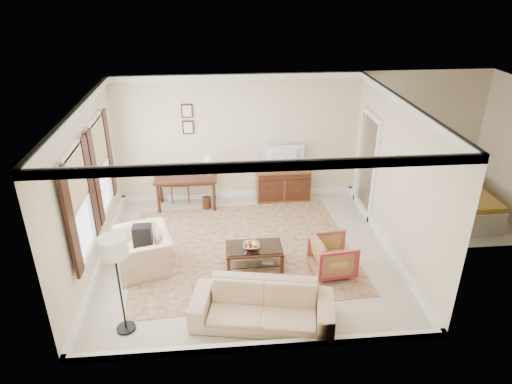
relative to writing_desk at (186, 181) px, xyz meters
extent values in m
cube|color=beige|center=(1.21, -2.06, -0.64)|extent=(5.50, 5.00, 0.01)
cube|color=white|center=(1.21, -2.06, 2.26)|extent=(5.50, 5.00, 0.01)
cube|color=beige|center=(1.21, 0.44, 0.81)|extent=(5.50, 0.01, 2.90)
cube|color=beige|center=(1.21, -4.56, 0.81)|extent=(5.50, 0.01, 2.90)
cube|color=beige|center=(-1.54, -2.06, 0.81)|extent=(0.01, 5.00, 2.90)
cube|color=beige|center=(3.96, -2.06, 0.81)|extent=(0.01, 5.00, 2.90)
cube|color=beige|center=(5.46, -0.91, -0.64)|extent=(3.00, 2.70, 0.01)
cube|color=#5A241E|center=(1.13, -1.89, -0.64)|extent=(4.34, 3.78, 0.01)
cube|color=#431F13|center=(0.00, 0.00, 0.09)|extent=(1.38, 0.69, 0.05)
cylinder|color=#431F13|center=(-0.61, -0.26, -0.29)|extent=(0.07, 0.07, 0.70)
cylinder|color=#431F13|center=(0.61, -0.26, -0.29)|extent=(0.07, 0.07, 0.70)
cylinder|color=#431F13|center=(-0.61, 0.26, -0.29)|extent=(0.07, 0.07, 0.70)
cylinder|color=#431F13|center=(0.61, 0.26, -0.29)|extent=(0.07, 0.07, 0.70)
cube|color=brown|center=(2.22, 0.18, -0.26)|extent=(1.23, 0.47, 0.76)
imported|color=black|center=(2.22, 0.16, 0.58)|extent=(0.92, 0.53, 0.12)
cube|color=#431F13|center=(1.31, -2.49, -0.26)|extent=(1.00, 0.59, 0.04)
cube|color=silver|center=(1.31, -2.49, -0.22)|extent=(0.94, 0.53, 0.01)
cube|color=silver|center=(1.31, -2.49, -0.50)|extent=(0.92, 0.51, 0.02)
cube|color=#431F13|center=(0.84, -2.75, -0.45)|extent=(0.06, 0.06, 0.39)
cube|color=#431F13|center=(1.78, -2.75, -0.45)|extent=(0.06, 0.06, 0.39)
cube|color=#431F13|center=(0.83, -2.23, -0.45)|extent=(0.06, 0.06, 0.39)
cube|color=#431F13|center=(1.78, -2.22, -0.45)|extent=(0.06, 0.06, 0.39)
imported|color=silver|center=(1.25, -2.53, -0.17)|extent=(0.42, 0.42, 0.10)
imported|color=brown|center=(1.20, -2.38, -0.47)|extent=(0.28, 0.05, 0.38)
imported|color=brown|center=(1.46, -2.51, -0.48)|extent=(0.28, 0.08, 0.38)
imported|color=maroon|center=(2.67, -2.78, -0.27)|extent=(0.74, 0.78, 0.74)
imported|color=#CAB189|center=(-0.66, -2.34, -0.17)|extent=(0.97, 1.23, 0.94)
cube|color=black|center=(-0.65, -2.36, 0.08)|extent=(0.23, 0.33, 0.40)
imported|color=#CAB189|center=(1.30, -3.96, -0.22)|extent=(2.22, 1.03, 0.84)
cylinder|color=black|center=(-0.76, -3.93, -0.62)|extent=(0.29, 0.29, 0.04)
cylinder|color=black|center=(-0.76, -3.93, 0.05)|extent=(0.03, 0.03, 1.35)
cylinder|color=silver|center=(-0.76, -3.93, 0.82)|extent=(0.40, 0.40, 0.28)
camera|label=1|loc=(0.70, -9.36, 4.23)|focal=32.00mm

